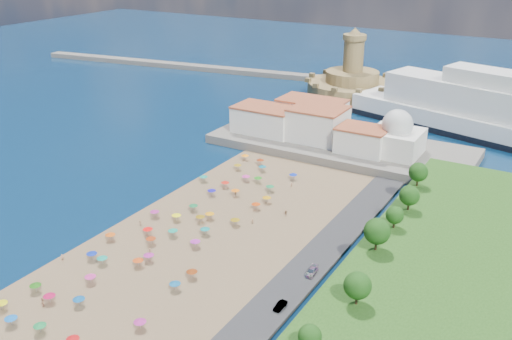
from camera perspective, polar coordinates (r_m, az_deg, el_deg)
The scene contains 11 objects.
ground at distance 148.06m, azimuth -6.29°, elevation -5.74°, with size 700.00×700.00×0.00m, color #071938.
terrace at distance 201.69m, azimuth 8.43°, elevation 2.42°, with size 90.00×36.00×3.00m, color #59544C.
jetty at distance 240.56m, azimuth 6.81°, elevation 5.71°, with size 18.00×70.00×2.40m, color #59544C.
breakwater at distance 326.39m, azimuth -5.93°, elevation 10.18°, with size 200.00×7.00×2.60m, color #59544C.
waterfront_buildings at distance 205.12m, azimuth 5.23°, elevation 4.80°, with size 57.00×29.00×11.00m.
domed_building at distance 191.38m, azimuth 13.86°, elevation 3.28°, with size 16.00×16.00×15.00m.
fortress at distance 265.99m, azimuth 9.54°, elevation 8.40°, with size 40.00×40.00×32.40m.
beach_parasols at distance 140.07m, azimuth -9.48°, elevation -6.67°, with size 32.94×115.83×2.20m.
beachgoers at distance 141.59m, azimuth -8.89°, elevation -6.77°, with size 35.01×88.97×1.86m.
parked_cars at distance 117.00m, azimuth 2.60°, elevation -13.21°, with size 2.24×35.33×1.38m.
hillside_trees at distance 114.08m, azimuth 9.77°, elevation -9.30°, with size 10.83×109.18×7.56m.
Camera 1 is at (79.85, -103.64, 69.31)m, focal length 40.00 mm.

